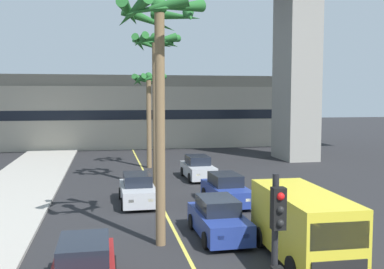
% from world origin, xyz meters
% --- Properties ---
extents(lane_stripe_center, '(0.14, 56.00, 0.01)m').
position_xyz_m(lane_stripe_center, '(0.00, 24.00, 0.00)').
color(lane_stripe_center, '#DBCC4C').
rests_on(lane_stripe_center, ground).
extents(pier_building_backdrop, '(37.25, 8.04, 7.82)m').
position_xyz_m(pier_building_backdrop, '(0.00, 51.18, 3.85)').
color(pier_building_backdrop, '#BCB29E').
rests_on(pier_building_backdrop, ground).
extents(car_queue_front, '(1.86, 4.11, 1.56)m').
position_xyz_m(car_queue_front, '(-1.17, 22.99, 0.72)').
color(car_queue_front, '#B7BABF').
rests_on(car_queue_front, ground).
extents(car_queue_second, '(1.91, 4.14, 1.56)m').
position_xyz_m(car_queue_second, '(3.36, 29.45, 0.72)').
color(car_queue_second, '#B7BABF').
rests_on(car_queue_second, ground).
extents(car_queue_third, '(1.89, 4.13, 1.56)m').
position_xyz_m(car_queue_third, '(1.60, 16.80, 0.72)').
color(car_queue_third, navy).
rests_on(car_queue_third, ground).
extents(car_queue_fourth, '(1.96, 4.16, 1.56)m').
position_xyz_m(car_queue_fourth, '(3.36, 22.14, 0.72)').
color(car_queue_fourth, navy).
rests_on(car_queue_fourth, ground).
extents(delivery_van, '(2.24, 5.29, 2.36)m').
position_xyz_m(delivery_van, '(3.76, 13.69, 1.29)').
color(delivery_van, yellow).
rests_on(delivery_van, ground).
extents(traffic_light_median_near, '(0.24, 0.37, 4.20)m').
position_xyz_m(traffic_light_median_near, '(0.25, 7.20, 2.71)').
color(traffic_light_median_near, black).
rests_on(traffic_light_median_near, ground).
extents(palm_tree_near_median, '(3.03, 3.03, 9.35)m').
position_xyz_m(palm_tree_near_median, '(0.25, 26.81, 7.53)').
color(palm_tree_near_median, brown).
rests_on(palm_tree_near_median, ground).
extents(palm_tree_mid_median, '(2.78, 2.83, 7.43)m').
position_xyz_m(palm_tree_mid_median, '(0.60, 34.79, 5.91)').
color(palm_tree_mid_median, brown).
rests_on(palm_tree_mid_median, ground).
extents(palm_tree_far_median, '(3.38, 3.43, 9.13)m').
position_xyz_m(palm_tree_far_median, '(-0.78, 16.19, 7.44)').
color(palm_tree_far_median, brown).
rests_on(palm_tree_far_median, ground).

